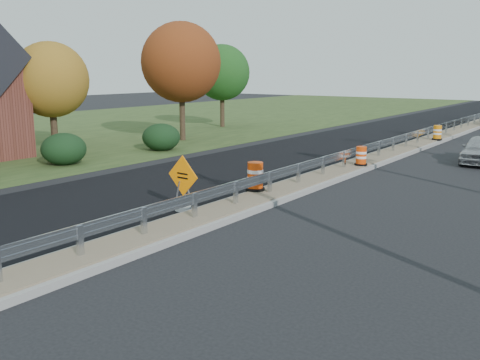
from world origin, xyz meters
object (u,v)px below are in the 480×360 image
Objects in this scene: barrel_median_near at (255,177)px; barrel_median_far at (437,133)px; caution_sign at (183,197)px; barrel_median_mid at (361,156)px.

barrel_median_far is at bearing 86.52° from barrel_median_near.
caution_sign is 21.08m from barrel_median_far.
barrel_median_mid is (0.96, 6.96, -0.08)m from barrel_median_near.
caution_sign reaches higher than barrel_median_mid.
caution_sign is 1.77× the size of barrel_median_near.
caution_sign is 3.03m from barrel_median_near.
barrel_median_near reaches higher than barrel_median_far.
barrel_median_far is (1.86, 21.00, 0.20)m from caution_sign.
barrel_median_far reaches higher than barrel_median_mid.
barrel_median_near is at bearing 79.68° from caution_sign.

